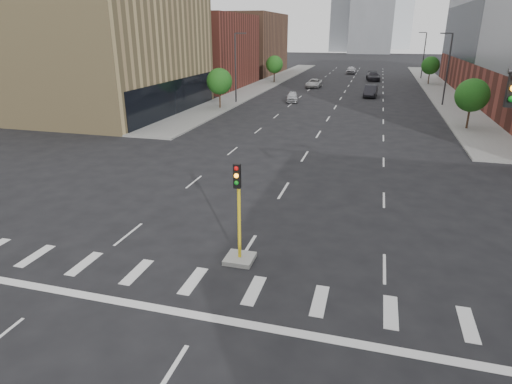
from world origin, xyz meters
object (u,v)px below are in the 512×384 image
at_px(car_deep_right, 373,76).
at_px(median_traffic_signal, 239,241).
at_px(car_near_left, 292,97).
at_px(car_far_left, 314,83).
at_px(car_mid_right, 371,91).
at_px(car_distant, 351,70).

bearing_deg(car_deep_right, median_traffic_signal, -99.42).
distance_m(median_traffic_signal, car_near_left, 44.74).
bearing_deg(car_far_left, car_near_left, -90.34).
xyz_separation_m(median_traffic_signal, car_far_left, (-5.75, 61.34, -0.27)).
bearing_deg(car_deep_right, car_mid_right, -96.13).
distance_m(car_near_left, car_deep_right, 32.49).
xyz_separation_m(median_traffic_signal, car_distant, (-1.14, 88.97, -0.12)).
bearing_deg(car_distant, car_mid_right, -80.17).
xyz_separation_m(car_near_left, car_distant, (5.16, 44.67, 0.17)).
bearing_deg(car_near_left, car_far_left, 79.28).
relative_size(median_traffic_signal, car_mid_right, 0.86).
bearing_deg(car_distant, median_traffic_signal, -87.51).
bearing_deg(median_traffic_signal, car_near_left, 98.09).
relative_size(car_mid_right, car_distant, 1.01).
bearing_deg(car_distant, car_near_left, -94.82).
xyz_separation_m(car_deep_right, car_distant, (-5.16, 13.87, 0.01)).
height_order(car_far_left, car_deep_right, car_deep_right).
height_order(car_near_left, car_deep_right, car_deep_right).
xyz_separation_m(car_near_left, car_far_left, (0.55, 17.05, 0.02)).
height_order(car_mid_right, car_distant, car_distant).
height_order(median_traffic_signal, car_deep_right, median_traffic_signal).
xyz_separation_m(car_near_left, car_deep_right, (10.31, 30.81, 0.16)).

